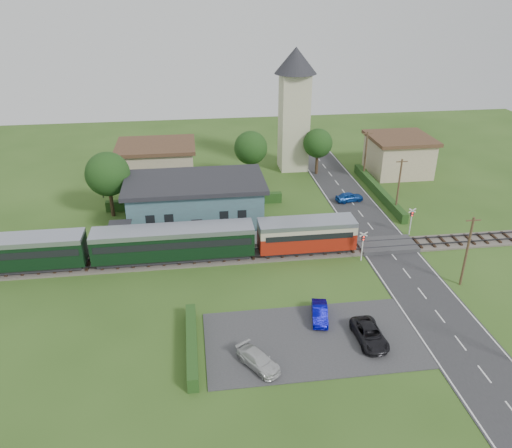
{
  "coord_description": "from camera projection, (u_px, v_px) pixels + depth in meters",
  "views": [
    {
      "loc": [
        -10.18,
        -42.72,
        25.76
      ],
      "look_at": [
        -3.84,
        4.0,
        2.68
      ],
      "focal_mm": 35.0,
      "sensor_mm": 36.0,
      "label": 1
    }
  ],
  "objects": [
    {
      "name": "house_west",
      "position": [
        157.0,
        163.0,
        69.78
      ],
      "size": [
        10.8,
        8.8,
        5.5
      ],
      "color": "tan",
      "rests_on": "ground"
    },
    {
      "name": "platform",
      "position": [
        198.0,
        243.0,
        53.89
      ],
      "size": [
        30.0,
        3.0,
        0.45
      ],
      "primitive_type": "cube",
      "color": "gray",
      "rests_on": "ground"
    },
    {
      "name": "pedestrian_far",
      "position": [
        158.0,
        235.0,
        53.13
      ],
      "size": [
        0.91,
        1.05,
        1.87
      ],
      "primitive_type": "imported",
      "rotation": [
        0.0,
        0.0,
        1.82
      ],
      "color": "gray",
      "rests_on": "platform"
    },
    {
      "name": "streetlamp_west",
      "position": [
        100.0,
        176.0,
        64.38
      ],
      "size": [
        0.3,
        0.3,
        5.15
      ],
      "color": "#3F3F47",
      "rests_on": "ground"
    },
    {
      "name": "car_on_road",
      "position": [
        349.0,
        197.0,
        64.22
      ],
      "size": [
        3.78,
        2.04,
        1.22
      ],
      "primitive_type": "imported",
      "rotation": [
        0.0,
        0.0,
        1.75
      ],
      "color": "#0F3C97",
      "rests_on": "road"
    },
    {
      "name": "utility_pole_b",
      "position": [
        467.0,
        251.0,
        45.35
      ],
      "size": [
        1.4,
        0.22,
        7.0
      ],
      "color": "#473321",
      "rests_on": "ground"
    },
    {
      "name": "hedge_station",
      "position": [
        195.0,
        202.0,
        62.87
      ],
      "size": [
        22.0,
        0.8,
        1.3
      ],
      "primitive_type": "cube",
      "color": "#193814",
      "rests_on": "ground"
    },
    {
      "name": "train",
      "position": [
        141.0,
        244.0,
        49.51
      ],
      "size": [
        43.2,
        2.9,
        3.4
      ],
      "color": "#232328",
      "rests_on": "ground"
    },
    {
      "name": "tree_b",
      "position": [
        251.0,
        148.0,
        68.6
      ],
      "size": [
        4.6,
        4.6,
        7.34
      ],
      "color": "#332316",
      "rests_on": "ground"
    },
    {
      "name": "pedestrian_near",
      "position": [
        260.0,
        230.0,
        54.42
      ],
      "size": [
        0.58,
        0.39,
        1.58
      ],
      "primitive_type": "imported",
      "rotation": [
        0.0,
        0.0,
        3.13
      ],
      "color": "gray",
      "rests_on": "platform"
    },
    {
      "name": "tree_a",
      "position": [
        108.0,
        174.0,
        58.25
      ],
      "size": [
        5.2,
        5.2,
        8.0
      ],
      "color": "#332316",
      "rests_on": "ground"
    },
    {
      "name": "equipment_hut",
      "position": [
        121.0,
        235.0,
        52.26
      ],
      "size": [
        2.3,
        2.3,
        2.55
      ],
      "color": "beige",
      "rests_on": "platform"
    },
    {
      "name": "utility_pole_d",
      "position": [
        366.0,
        155.0,
        70.27
      ],
      "size": [
        1.4,
        0.22,
        7.0
      ],
      "color": "#473321",
      "rests_on": "ground"
    },
    {
      "name": "station_building",
      "position": [
        196.0,
        201.0,
        57.97
      ],
      "size": [
        16.0,
        9.0,
        5.3
      ],
      "color": "#437179",
      "rests_on": "ground"
    },
    {
      "name": "crossing_signal_far",
      "position": [
        411.0,
        218.0,
        55.18
      ],
      "size": [
        0.84,
        0.28,
        3.28
      ],
      "color": "silver",
      "rests_on": "ground"
    },
    {
      "name": "car_park_silver",
      "position": [
        258.0,
        360.0,
        36.64
      ],
      "size": [
        3.42,
        4.1,
        1.12
      ],
      "primitive_type": "imported",
      "rotation": [
        0.0,
        0.0,
        0.58
      ],
      "color": "silver",
      "rests_on": "car_park"
    },
    {
      "name": "crossing_deck",
      "position": [
        386.0,
        245.0,
        53.46
      ],
      "size": [
        6.2,
        3.4,
        0.45
      ],
      "primitive_type": "cube",
      "color": "#333335",
      "rests_on": "ground"
    },
    {
      "name": "railway_track",
      "position": [
        295.0,
        252.0,
        52.3
      ],
      "size": [
        76.0,
        3.2,
        0.49
      ],
      "color": "#4C443D",
      "rests_on": "ground"
    },
    {
      "name": "church_tower",
      "position": [
        295.0,
        101.0,
        71.6
      ],
      "size": [
        6.0,
        6.0,
        17.6
      ],
      "color": "beige",
      "rests_on": "ground"
    },
    {
      "name": "tree_c",
      "position": [
        318.0,
        143.0,
        71.74
      ],
      "size": [
        4.2,
        4.2,
        6.78
      ],
      "color": "#332316",
      "rests_on": "ground"
    },
    {
      "name": "ground",
      "position": [
        299.0,
        263.0,
        50.57
      ],
      "size": [
        120.0,
        120.0,
        0.0
      ],
      "primitive_type": "plane",
      "color": "#2D4C19"
    },
    {
      "name": "house_east",
      "position": [
        399.0,
        154.0,
        73.12
      ],
      "size": [
        8.8,
        8.8,
        5.5
      ],
      "color": "tan",
      "rests_on": "ground"
    },
    {
      "name": "car_park_dark",
      "position": [
        370.0,
        335.0,
        39.22
      ],
      "size": [
        2.15,
        4.47,
        1.23
      ],
      "primitive_type": "imported",
      "rotation": [
        0.0,
        0.0,
        0.02
      ],
      "color": "black",
      "rests_on": "car_park"
    },
    {
      "name": "car_park_blue",
      "position": [
        320.0,
        313.0,
        41.79
      ],
      "size": [
        1.92,
        3.77,
        1.19
      ],
      "primitive_type": "imported",
      "rotation": [
        0.0,
        0.0,
        -0.19
      ],
      "color": "#01017E",
      "rests_on": "car_park"
    },
    {
      "name": "crossing_signal_near",
      "position": [
        363.0,
        242.0,
        50.04
      ],
      "size": [
        0.84,
        0.28,
        3.28
      ],
      "color": "silver",
      "rests_on": "ground"
    },
    {
      "name": "hedge_roadside",
      "position": [
        378.0,
        191.0,
        66.26
      ],
      "size": [
        0.8,
        18.0,
        1.2
      ],
      "primitive_type": "cube",
      "color": "#193814",
      "rests_on": "ground"
    },
    {
      "name": "road",
      "position": [
        393.0,
        256.0,
        51.77
      ],
      "size": [
        6.0,
        70.0,
        0.05
      ],
      "primitive_type": "cube",
      "color": "#28282B",
      "rests_on": "ground"
    },
    {
      "name": "hedge_carpark",
      "position": [
        192.0,
        344.0,
        38.3
      ],
      "size": [
        0.8,
        9.0,
        1.2
      ],
      "primitive_type": "cube",
      "color": "#193814",
      "rests_on": "ground"
    },
    {
      "name": "car_park",
      "position": [
        312.0,
        339.0,
        39.69
      ],
      "size": [
        17.0,
        9.0,
        0.08
      ],
      "primitive_type": "cube",
      "color": "#333335",
      "rests_on": "ground"
    },
    {
      "name": "streetlamp_east",
      "position": [
        366.0,
        148.0,
        75.2
      ],
      "size": [
        0.3,
        0.3,
        5.15
      ],
      "color": "#3F3F47",
      "rests_on": "ground"
    },
    {
      "name": "utility_pole_c",
      "position": [
        399.0,
        186.0,
        59.59
      ],
      "size": [
        1.4,
        0.22,
        7.0
      ],
      "color": "#473321",
      "rests_on": "ground"
    }
  ]
}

